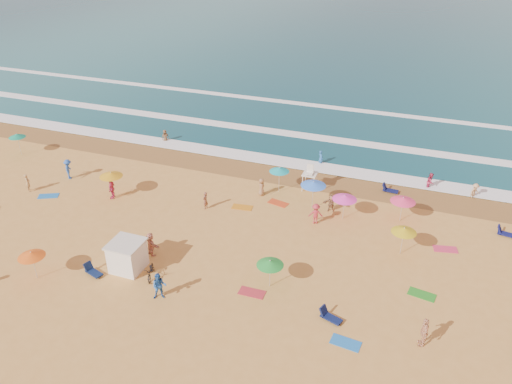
% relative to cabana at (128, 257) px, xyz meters
% --- Properties ---
extents(ground, '(220.00, 220.00, 0.00)m').
position_rel_cabana_xyz_m(ground, '(4.21, 4.55, -1.00)').
color(ground, gold).
rests_on(ground, ground).
extents(ocean, '(220.00, 140.00, 0.18)m').
position_rel_cabana_xyz_m(ocean, '(4.21, 88.55, -1.00)').
color(ocean, '#0C4756').
rests_on(ocean, ground).
extents(wet_sand, '(220.00, 220.00, 0.00)m').
position_rel_cabana_xyz_m(wet_sand, '(4.21, 17.05, -0.99)').
color(wet_sand, olive).
rests_on(wet_sand, ground).
extents(surf_foam, '(200.00, 18.70, 0.05)m').
position_rel_cabana_xyz_m(surf_foam, '(4.21, 25.87, -0.90)').
color(surf_foam, white).
rests_on(surf_foam, ground).
extents(cabana, '(2.00, 2.00, 2.00)m').
position_rel_cabana_xyz_m(cabana, '(0.00, 0.00, 0.00)').
color(cabana, white).
rests_on(cabana, ground).
extents(cabana_roof, '(2.20, 2.20, 0.12)m').
position_rel_cabana_xyz_m(cabana_roof, '(0.00, 0.00, 1.06)').
color(cabana_roof, silver).
rests_on(cabana_roof, cabana).
extents(bicycle, '(1.28, 1.95, 0.97)m').
position_rel_cabana_xyz_m(bicycle, '(1.90, -0.30, -0.52)').
color(bicycle, black).
rests_on(bicycle, ground).
extents(lifeguard_stand, '(1.20, 1.20, 2.10)m').
position_rel_cabana_xyz_m(lifeguard_stand, '(8.76, 15.09, 0.05)').
color(lifeguard_stand, white).
rests_on(lifeguard_stand, ground).
extents(beach_umbrellas, '(65.73, 26.47, 0.77)m').
position_rel_cabana_xyz_m(beach_umbrellas, '(6.40, 4.67, 1.07)').
color(beach_umbrellas, '#16A7B3').
rests_on(beach_umbrellas, ground).
extents(loungers, '(47.97, 29.13, 0.34)m').
position_rel_cabana_xyz_m(loungers, '(12.46, 2.44, -0.83)').
color(loungers, '#0F154C').
rests_on(loungers, ground).
extents(towels, '(48.40, 22.51, 0.03)m').
position_rel_cabana_xyz_m(towels, '(5.45, 2.59, -0.98)').
color(towels, '#D75B1A').
rests_on(towels, ground).
extents(beachgoers, '(39.57, 27.40, 2.14)m').
position_rel_cabana_xyz_m(beachgoers, '(2.03, 7.33, -0.17)').
color(beachgoers, tan).
rests_on(beachgoers, ground).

